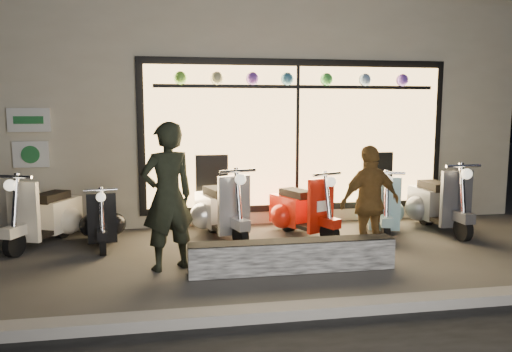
{
  "coord_description": "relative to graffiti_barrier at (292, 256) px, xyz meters",
  "views": [
    {
      "loc": [
        -1.42,
        -6.52,
        2.03
      ],
      "look_at": [
        -0.16,
        0.6,
        1.05
      ],
      "focal_mm": 35.0,
      "sensor_mm": 36.0,
      "label": 1
    }
  ],
  "objects": [
    {
      "name": "ground",
      "position": [
        -0.08,
        0.65,
        -0.2
      ],
      "size": [
        40.0,
        40.0,
        0.0
      ],
      "primitive_type": "plane",
      "color": "#383533",
      "rests_on": "ground"
    },
    {
      "name": "kerb",
      "position": [
        -0.08,
        -1.35,
        -0.14
      ],
      "size": [
        40.0,
        0.25,
        0.12
      ],
      "primitive_type": "cube",
      "color": "slate",
      "rests_on": "ground"
    },
    {
      "name": "shop_building",
      "position": [
        -0.07,
        5.63,
        1.9
      ],
      "size": [
        10.2,
        6.23,
        4.2
      ],
      "color": "beige",
      "rests_on": "ground"
    },
    {
      "name": "graffiti_barrier",
      "position": [
        0.0,
        0.0,
        0.0
      ],
      "size": [
        2.59,
        0.28,
        0.4
      ],
      "primitive_type": "cube",
      "color": "black",
      "rests_on": "ground"
    },
    {
      "name": "scooter_silver",
      "position": [
        -0.72,
        1.9,
        0.24
      ],
      "size": [
        0.78,
        1.55,
        1.11
      ],
      "rotation": [
        0.0,
        0.0,
        0.28
      ],
      "color": "black",
      "rests_on": "ground"
    },
    {
      "name": "scooter_red",
      "position": [
        0.54,
        1.79,
        0.22
      ],
      "size": [
        0.85,
        1.42,
        1.04
      ],
      "rotation": [
        0.0,
        0.0,
        0.42
      ],
      "color": "black",
      "rests_on": "ground"
    },
    {
      "name": "scooter_black",
      "position": [
        -2.51,
        1.78,
        0.16
      ],
      "size": [
        0.49,
        1.25,
        0.89
      ],
      "rotation": [
        0.0,
        0.0,
        0.12
      ],
      "color": "black",
      "rests_on": "ground"
    },
    {
      "name": "scooter_cream",
      "position": [
        -3.3,
        1.99,
        0.23
      ],
      "size": [
        0.88,
        1.48,
        1.08
      ],
      "rotation": [
        0.0,
        0.0,
        -0.41
      ],
      "color": "black",
      "rests_on": "ground"
    },
    {
      "name": "scooter_blue",
      "position": [
        1.95,
        1.76,
        0.22
      ],
      "size": [
        0.76,
        1.46,
        1.04
      ],
      "rotation": [
        0.0,
        0.0,
        -0.31
      ],
      "color": "black",
      "rests_on": "ground"
    },
    {
      "name": "scooter_grey",
      "position": [
        2.94,
        1.78,
        0.25
      ],
      "size": [
        0.51,
        1.57,
        1.13
      ],
      "rotation": [
        0.0,
        0.0,
        0.01
      ],
      "color": "black",
      "rests_on": "ground"
    },
    {
      "name": "man",
      "position": [
        -1.52,
        0.37,
        0.74
      ],
      "size": [
        0.8,
        0.67,
        1.87
      ],
      "primitive_type": "imported",
      "rotation": [
        0.0,
        0.0,
        3.53
      ],
      "color": "black",
      "rests_on": "ground"
    },
    {
      "name": "woman",
      "position": [
        1.16,
        0.37,
        0.57
      ],
      "size": [
        0.97,
        0.56,
        1.55
      ],
      "primitive_type": "imported",
      "rotation": [
        0.0,
        0.0,
        3.36
      ],
      "color": "brown",
      "rests_on": "ground"
    }
  ]
}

